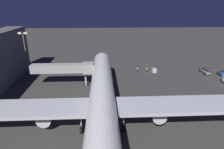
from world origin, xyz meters
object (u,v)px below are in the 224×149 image
at_px(airliner_at_gate, 102,108).
at_px(belt_loader, 205,71).
at_px(baggage_container_near_belt, 154,70).
at_px(ground_crew_near_nose_gear, 137,69).
at_px(pushback_tug, 221,73).
at_px(jet_bridge, 68,68).
at_px(ground_crew_marshaller_fwd, 147,69).
at_px(apron_floodlight_mast, 26,51).
at_px(traffic_cone_nose_starboard, 96,73).
at_px(traffic_cone_nose_port, 108,73).

height_order(airliner_at_gate, belt_loader, airliner_at_gate).
height_order(baggage_container_near_belt, ground_crew_near_nose_gear, ground_crew_near_nose_gear).
bearing_deg(pushback_tug, jet_bridge, 6.92).
bearing_deg(airliner_at_gate, ground_crew_marshaller_fwd, -115.43).
distance_m(pushback_tug, ground_crew_marshaller_fwd, 26.01).
xyz_separation_m(apron_floodlight_mast, belt_loader, (-62.84, 0.06, -8.15)).
xyz_separation_m(jet_bridge, traffic_cone_nose_starboard, (-8.10, -9.78, -5.38)).
relative_size(airliner_at_gate, baggage_container_near_belt, 45.29).
bearing_deg(ground_crew_near_nose_gear, baggage_container_near_belt, 170.85).
bearing_deg(apron_floodlight_mast, ground_crew_near_nose_gear, -175.89).
bearing_deg(jet_bridge, belt_loader, -169.53).
bearing_deg(airliner_at_gate, ground_crew_near_nose_gear, -110.41).
distance_m(belt_loader, pushback_tug, 5.33).
bearing_deg(airliner_at_gate, apron_floodlight_mast, -51.77).
xyz_separation_m(pushback_tug, ground_crew_marshaller_fwd, (25.55, -4.88, 0.20)).
bearing_deg(apron_floodlight_mast, traffic_cone_nose_port, -178.10).
bearing_deg(pushback_tug, airliner_at_gate, 35.37).
relative_size(jet_bridge, apron_floodlight_mast, 1.23).
distance_m(apron_floodlight_mast, traffic_cone_nose_port, 29.06).
xyz_separation_m(traffic_cone_nose_port, traffic_cone_nose_starboard, (4.40, 0.00, 0.00)).
bearing_deg(belt_loader, apron_floodlight_mast, -0.06).
height_order(ground_crew_marshaller_fwd, traffic_cone_nose_starboard, ground_crew_marshaller_fwd).
bearing_deg(belt_loader, traffic_cone_nose_starboard, -1.42).
bearing_deg(ground_crew_near_nose_gear, airliner_at_gate, 69.59).
bearing_deg(baggage_container_near_belt, traffic_cone_nose_starboard, 2.35).
distance_m(jet_bridge, traffic_cone_nose_starboard, 13.79).
relative_size(ground_crew_near_nose_gear, traffic_cone_nose_starboard, 3.21).
distance_m(belt_loader, ground_crew_near_nose_gear, 24.42).
xyz_separation_m(apron_floodlight_mast, ground_crew_near_nose_gear, (-38.58, -2.77, -8.03)).
bearing_deg(traffic_cone_nose_port, airliner_at_gate, 86.22).
bearing_deg(belt_loader, jet_bridge, 10.47).
bearing_deg(ground_crew_marshaller_fwd, ground_crew_near_nose_gear, -6.64).
bearing_deg(traffic_cone_nose_starboard, ground_crew_near_nose_gear, -173.09).
bearing_deg(airliner_at_gate, belt_loader, -139.13).
distance_m(apron_floodlight_mast, ground_crew_marshaller_fwd, 42.84).
xyz_separation_m(apron_floodlight_mast, baggage_container_near_belt, (-44.64, -1.79, -8.25)).
relative_size(airliner_at_gate, pushback_tug, 26.91).
relative_size(ground_crew_near_nose_gear, ground_crew_marshaller_fwd, 0.98).
relative_size(jet_bridge, baggage_container_near_belt, 12.33).
xyz_separation_m(jet_bridge, traffic_cone_nose_port, (-12.50, -9.78, -5.38)).
xyz_separation_m(apron_floodlight_mast, traffic_cone_nose_starboard, (-23.30, -0.92, -8.73)).
distance_m(jet_bridge, traffic_cone_nose_port, 16.76).
relative_size(pushback_tug, ground_crew_near_nose_gear, 1.45).
height_order(pushback_tug, traffic_cone_nose_starboard, pushback_tug).
height_order(ground_crew_marshaller_fwd, traffic_cone_nose_port, ground_crew_marshaller_fwd).
bearing_deg(airliner_at_gate, jet_bridge, -66.35).
relative_size(pushback_tug, traffic_cone_nose_starboard, 4.66).
xyz_separation_m(baggage_container_near_belt, traffic_cone_nose_port, (16.94, 0.87, -0.48)).
relative_size(belt_loader, traffic_cone_nose_port, 15.15).
xyz_separation_m(pushback_tug, traffic_cone_nose_port, (39.87, -3.43, -0.51)).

